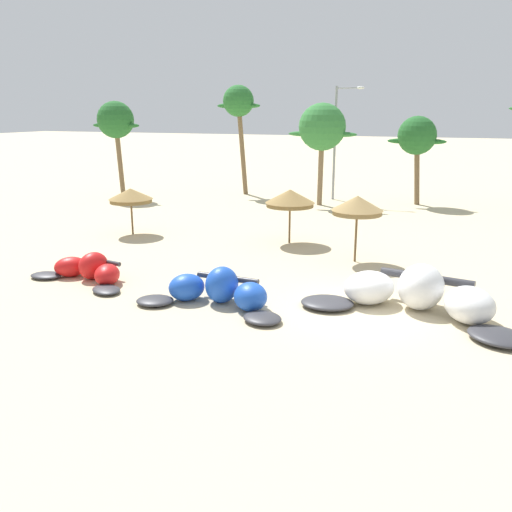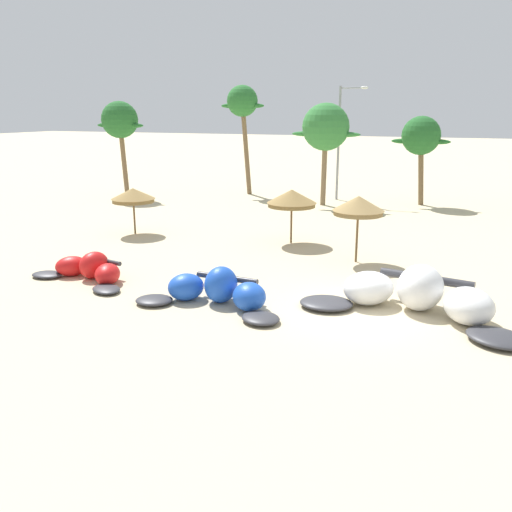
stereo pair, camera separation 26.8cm
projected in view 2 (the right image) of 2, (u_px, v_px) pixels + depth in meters
ground_plane at (350, 312)px, 18.08m from camera, size 260.00×260.00×0.00m
kite_far_left at (89, 270)px, 21.41m from camera, size 4.85×2.71×1.08m
kite_left at (217, 291)px, 18.62m from camera, size 5.65×2.66×1.28m
kite_left_of_center at (416, 296)px, 17.83m from camera, size 7.51×4.14×1.54m
beach_umbrella_near_van at (133, 195)px, 29.02m from camera, size 2.34×2.34×2.50m
beach_umbrella_middle at (292, 198)px, 26.91m from camera, size 2.48×2.48×2.72m
beach_umbrella_near_palms at (358, 206)px, 23.40m from camera, size 2.24×2.24×2.94m
palm_leftmost at (120, 121)px, 40.81m from camera, size 4.12×2.75×7.22m
palm_left at (243, 104)px, 42.13m from camera, size 3.62×2.41×8.44m
palm_left_of_gap at (326, 128)px, 37.22m from camera, size 4.86×3.24×7.04m
palm_center_left at (421, 137)px, 37.60m from camera, size 4.01×2.67×6.17m
lamppost_west at (341, 136)px, 39.76m from camera, size 2.09×0.24×8.23m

